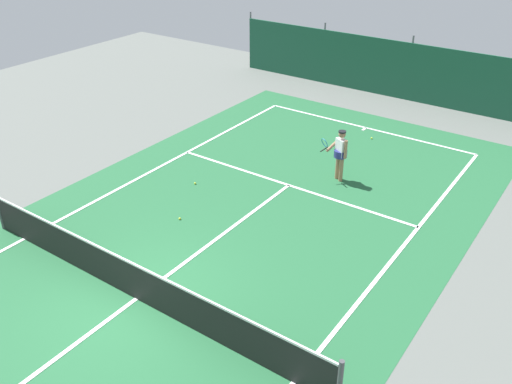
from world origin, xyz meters
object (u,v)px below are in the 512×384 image
at_px(tennis_player, 340,152).
at_px(tennis_ball_midcourt, 180,219).
at_px(tennis_net, 134,281).
at_px(tennis_ball_near_player, 195,183).
at_px(tennis_ball_by_sideline, 372,138).

xyz_separation_m(tennis_player, tennis_ball_midcourt, (-2.48, -4.59, -0.93)).
xyz_separation_m(tennis_net, tennis_ball_midcourt, (-1.42, 3.02, -0.48)).
height_order(tennis_player, tennis_ball_midcourt, tennis_player).
height_order(tennis_net, tennis_ball_midcourt, tennis_net).
distance_m(tennis_ball_near_player, tennis_ball_by_sideline, 6.95).
height_order(tennis_ball_near_player, tennis_ball_midcourt, same).
xyz_separation_m(tennis_ball_near_player, tennis_ball_midcourt, (0.98, -1.79, 0.00)).
relative_size(tennis_ball_midcourt, tennis_ball_by_sideline, 1.00).
height_order(tennis_net, tennis_player, tennis_player).
xyz_separation_m(tennis_net, tennis_ball_near_player, (-2.40, 4.81, -0.48)).
relative_size(tennis_net, tennis_ball_midcourt, 153.33).
xyz_separation_m(tennis_net, tennis_ball_by_sideline, (0.61, 11.08, -0.48)).
relative_size(tennis_player, tennis_ball_by_sideline, 24.85).
bearing_deg(tennis_ball_midcourt, tennis_ball_near_player, 118.63).
distance_m(tennis_net, tennis_ball_by_sideline, 11.11).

